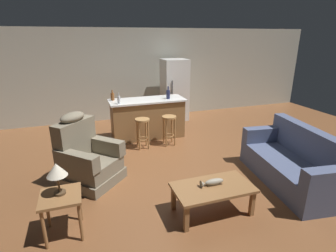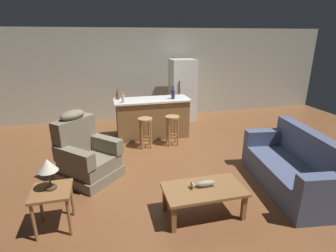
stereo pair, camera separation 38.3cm
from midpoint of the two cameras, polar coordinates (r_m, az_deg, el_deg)
name	(u,v)px [view 1 (the left image)]	position (r m, az deg, el deg)	size (l,w,h in m)	color
ground_plane	(165,160)	(5.36, -2.74, -7.34)	(12.00, 12.00, 0.00)	brown
back_wall	(132,75)	(7.93, -9.31, 10.96)	(12.00, 0.05, 2.60)	#B2B2A3
coffee_table	(213,190)	(3.74, 6.76, -13.68)	(1.10, 0.60, 0.42)	olive
fish_figurine	(212,182)	(3.71, 6.60, -12.14)	(0.34, 0.10, 0.10)	#4C3823
couch	(293,164)	(4.84, 23.63, -7.57)	(1.09, 2.00, 0.94)	#4C5675
recliner_near_lamp	(87,158)	(4.70, -19.48, -6.70)	(1.19, 1.19, 1.20)	#756B56
end_table	(61,202)	(3.63, -25.16, -14.85)	(0.48, 0.48, 0.56)	olive
table_lamp	(57,171)	(3.46, -26.08, -8.89)	(0.24, 0.24, 0.41)	#4C3823
kitchen_island	(148,118)	(6.40, -6.18, 1.65)	(1.80, 0.70, 0.95)	olive
bar_stool_left	(143,128)	(5.76, -7.46, -0.45)	(0.32, 0.32, 0.68)	#A87A47
bar_stool_right	(169,125)	(5.90, -1.61, 0.19)	(0.32, 0.32, 0.68)	#A87A47
refrigerator	(174,90)	(7.72, -0.03, 7.83)	(0.70, 0.69, 1.76)	white
bottle_tall_green	(119,100)	(5.92, -12.49, 5.57)	(0.07, 0.07, 0.25)	silver
bottle_short_amber	(113,96)	(6.31, -13.71, 6.26)	(0.09, 0.09, 0.24)	brown
bottle_wine_dark	(168,94)	(6.29, -1.72, 6.94)	(0.09, 0.09, 0.30)	#23284C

